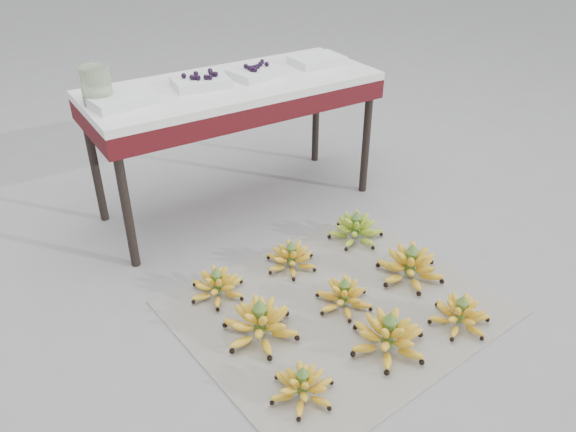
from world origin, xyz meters
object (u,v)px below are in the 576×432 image
bunch_mid_left (260,323)px  tray_far_right (317,60)px  bunch_front_left (302,386)px  bunch_back_right (356,229)px  bunch_front_center (388,336)px  vendor_table (234,97)px  glass_jar (96,85)px  bunch_mid_right (410,266)px  bunch_front_right (460,315)px  bunch_mid_center (344,296)px  bunch_back_center (291,258)px  bunch_back_left (217,286)px  tray_far_left (121,100)px  tray_right (256,72)px  tray_left (201,82)px  newspaper_mat (338,307)px

bunch_mid_left → tray_far_right: size_ratio=1.27×
bunch_front_left → bunch_back_right: size_ratio=0.78×
bunch_front_center → vendor_table: vendor_table is taller
bunch_mid_left → glass_jar: bearing=111.3°
bunch_front_center → bunch_mid_right: same height
bunch_front_right → bunch_mid_center: bunch_front_right is taller
bunch_front_left → bunch_back_center: 0.76m
bunch_mid_right → vendor_table: (-0.33, 1.01, 0.55)m
bunch_back_left → glass_jar: bearing=116.6°
bunch_front_right → bunch_back_left: 1.02m
bunch_back_center → tray_far_left: size_ratio=0.84×
bunch_front_right → tray_right: (-0.15, 1.36, 0.67)m
tray_far_right → tray_left: bearing=-179.5°
newspaper_mat → tray_right: (0.20, 1.01, 0.72)m
bunch_front_center → bunch_back_right: 0.77m
bunch_back_center → vendor_table: vendor_table is taller
bunch_back_center → tray_left: tray_left is taller
bunch_mid_center → bunch_back_left: bearing=163.2°
bunch_mid_right → bunch_back_left: 0.86m
bunch_back_left → bunch_front_right: bearing=-32.0°
bunch_back_left → vendor_table: size_ratio=0.19×
bunch_mid_left → tray_left: (0.26, 0.99, 0.65)m
vendor_table → tray_far_right: 0.53m
bunch_back_left → glass_jar: 1.02m
bunch_mid_left → bunch_back_center: (0.35, 0.32, -0.01)m
vendor_table → tray_left: 0.20m
bunch_front_right → bunch_mid_left: 0.81m
tray_far_left → bunch_mid_left: bearing=-81.5°
tray_right → newspaper_mat: bearing=-101.1°
newspaper_mat → glass_jar: (-0.58, 1.04, 0.78)m
bunch_back_center → glass_jar: size_ratio=1.48×
vendor_table → bunch_front_left: bearing=-109.1°
tray_far_left → tray_right: size_ratio=1.04×
bunch_back_right → tray_left: bearing=103.4°
bunch_back_right → bunch_back_center: bearing=159.8°
bunch_mid_right → bunch_front_center: bearing=-123.7°
tray_right → tray_far_right: 0.38m
bunch_back_right → glass_jar: (-0.97, 0.67, 0.72)m
bunch_front_right → bunch_back_center: size_ratio=1.03×
bunch_front_center → tray_left: bearing=76.9°
bunch_back_center → tray_left: 0.95m
bunch_mid_left → bunch_mid_center: 0.39m
bunch_front_center → bunch_back_left: size_ratio=1.33×
bunch_mid_left → tray_far_left: 1.16m
bunch_back_right → glass_jar: bearing=121.6°
vendor_table → tray_right: (0.13, 0.00, 0.10)m
tray_far_right → glass_jar: size_ratio=1.63×
bunch_front_left → bunch_back_right: bunch_back_right is taller
bunch_front_left → vendor_table: (0.46, 1.32, 0.57)m
bunch_front_center → tray_right: 1.47m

